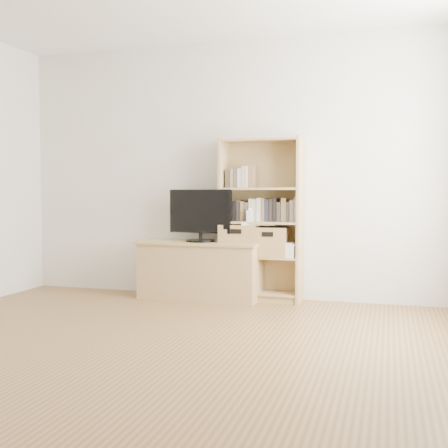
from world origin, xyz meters
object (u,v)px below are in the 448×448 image
at_px(basket_left, 240,240).
at_px(laptop, 258,223).
at_px(bookshelf, 261,219).
at_px(basket_right, 270,242).
at_px(baby_monitor, 250,216).
at_px(television, 200,215).
at_px(tv_stand, 201,271).

height_order(basket_left, laptop, laptop).
height_order(bookshelf, basket_right, bookshelf).
bearing_deg(baby_monitor, television, -177.77).
xyz_separation_m(television, laptop, (0.58, 0.08, -0.08)).
xyz_separation_m(baby_monitor, basket_left, (-0.12, 0.09, -0.24)).
bearing_deg(tv_stand, television, 0.00).
bearing_deg(laptop, baby_monitor, -141.99).
bearing_deg(baby_monitor, basket_right, 25.43).
bearing_deg(bookshelf, basket_left, -178.81).
xyz_separation_m(baby_monitor, laptop, (0.07, 0.08, -0.08)).
relative_size(bookshelf, television, 2.39).
bearing_deg(television, baby_monitor, 7.75).
relative_size(television, basket_right, 1.95).
relative_size(tv_stand, basket_left, 3.25).
xyz_separation_m(bookshelf, basket_left, (-0.21, 0.00, -0.21)).
bearing_deg(bookshelf, basket_right, -2.60).
relative_size(tv_stand, television, 1.79).
bearing_deg(basket_right, laptop, 179.34).
height_order(baby_monitor, laptop, baby_monitor).
bearing_deg(tv_stand, baby_monitor, 1.45).
height_order(baby_monitor, basket_left, baby_monitor).
distance_m(basket_right, laptop, 0.21).
bearing_deg(baby_monitor, laptop, 52.14).
relative_size(television, basket_left, 1.82).
distance_m(television, basket_left, 0.46).
distance_m(bookshelf, basket_right, 0.24).
bearing_deg(basket_left, baby_monitor, -36.33).
height_order(television, baby_monitor, television).
bearing_deg(bookshelf, television, -170.56).
xyz_separation_m(tv_stand, television, (0.00, 0.00, 0.57)).
xyz_separation_m(bookshelf, television, (-0.60, -0.08, 0.04)).
height_order(tv_stand, basket_left, basket_left).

